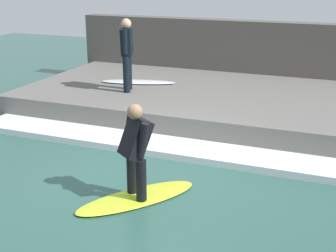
{
  "coord_description": "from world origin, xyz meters",
  "views": [
    {
      "loc": [
        -6.2,
        -2.79,
        3.27
      ],
      "look_at": [
        0.84,
        0.0,
        0.7
      ],
      "focal_mm": 50.0,
      "sensor_mm": 36.0,
      "label": 1
    }
  ],
  "objects_px": {
    "surfboard_riding": "(137,198)",
    "surfer_riding": "(136,147)",
    "surfer_waiting_near": "(127,51)",
    "surfboard_waiting_near": "(138,82)"
  },
  "relations": [
    {
      "from": "surfer_waiting_near",
      "to": "surfboard_riding",
      "type": "bearing_deg",
      "value": -152.23
    },
    {
      "from": "surfer_riding",
      "to": "surfer_waiting_near",
      "type": "relative_size",
      "value": 0.85
    },
    {
      "from": "surfboard_riding",
      "to": "surfer_riding",
      "type": "bearing_deg",
      "value": 7.13
    },
    {
      "from": "surfer_waiting_near",
      "to": "surfboard_waiting_near",
      "type": "xyz_separation_m",
      "value": [
        0.77,
        0.09,
        -0.91
      ]
    },
    {
      "from": "surfer_waiting_near",
      "to": "surfboard_waiting_near",
      "type": "distance_m",
      "value": 1.2
    },
    {
      "from": "surfboard_riding",
      "to": "surfer_waiting_near",
      "type": "xyz_separation_m",
      "value": [
        3.96,
        2.08,
        1.44
      ]
    },
    {
      "from": "surfboard_riding",
      "to": "surfer_riding",
      "type": "distance_m",
      "value": 0.81
    },
    {
      "from": "surfer_riding",
      "to": "surfboard_waiting_near",
      "type": "xyz_separation_m",
      "value": [
        4.73,
        2.17,
        -0.29
      ]
    },
    {
      "from": "surfboard_waiting_near",
      "to": "surfer_waiting_near",
      "type": "bearing_deg",
      "value": -173.23
    },
    {
      "from": "surfer_riding",
      "to": "surfboard_waiting_near",
      "type": "relative_size",
      "value": 0.74
    }
  ]
}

